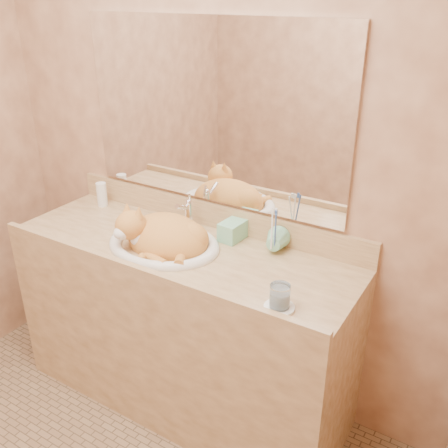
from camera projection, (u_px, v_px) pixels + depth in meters
The scene contains 12 objects.
wall_back at pixel (212, 144), 2.23m from camera, with size 2.40×0.02×2.50m, color #8F5D41.
vanity_counter at pixel (182, 327), 2.37m from camera, with size 1.60×0.55×0.85m, color olive, non-canonical shape.
mirror at pixel (210, 114), 2.17m from camera, with size 1.30×0.02×0.80m, color white.
sink_basin at pixel (163, 230), 2.18m from camera, with size 0.51×0.42×0.16m, color white, non-canonical shape.
faucet at pixel (189, 214), 2.33m from camera, with size 0.04×0.12×0.16m, color white, non-canonical shape.
cat at pixel (162, 234), 2.18m from camera, with size 0.39×0.32×0.21m, color #BF732C, non-canonical shape.
soap_dispenser at pixel (224, 225), 2.18m from camera, with size 0.09×0.09×0.20m, color #80CDA3.
toothbrush_cup at pixel (273, 246), 2.11m from camera, with size 0.10×0.10×0.10m, color #80CDA3.
toothbrushes at pixel (274, 228), 2.07m from camera, with size 0.04×0.04×0.22m, color white, non-canonical shape.
saucer at pixel (279, 307), 1.77m from camera, with size 0.11×0.11×0.01m, color white.
water_glass at pixel (280, 296), 1.75m from camera, with size 0.07×0.07×0.09m, color white.
lotion_bottle at pixel (102, 194), 2.60m from camera, with size 0.05×0.05×0.13m, color white.
Camera 1 is at (1.18, -0.82, 1.88)m, focal length 40.00 mm.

